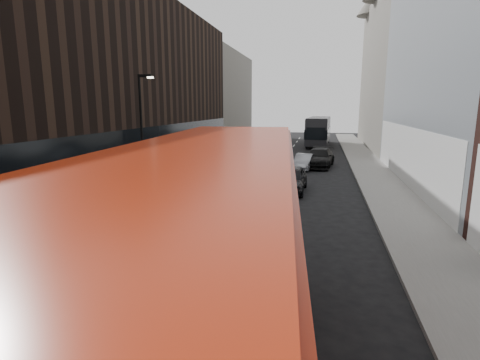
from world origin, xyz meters
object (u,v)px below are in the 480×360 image
Objects in this scene: red_bus at (203,284)px; car_c at (319,158)px; car_b at (304,162)px; grey_bus at (319,131)px; car_a at (291,179)px; street_lamp at (142,120)px.

car_c is at bearing 81.66° from red_bus.
car_c reaches higher than car_b.
grey_bus is (1.18, 45.24, -0.56)m from red_bus.
car_a is at bearing 85.15° from red_bus.
street_lamp is 1.55× the size of car_a.
car_b is at bearing -90.01° from grey_bus.
street_lamp is 0.61× the size of red_bus.
car_b is at bearing 36.38° from street_lamp.
car_a is (-1.31, -27.69, -1.20)m from grey_bus.
street_lamp reaches higher than car_b.
street_lamp is at bearing -136.37° from car_b.
street_lamp is 0.61× the size of grey_bus.
grey_bus is 2.13× the size of car_c.
car_a is at bearing -89.96° from grey_bus.
car_a is 0.84× the size of car_c.
car_c is at bearing 82.55° from car_a.
car_b is (10.39, 7.65, -3.56)m from street_lamp.
street_lamp is 29.27m from grey_bus.
street_lamp is 1.85× the size of car_b.
car_c is at bearing 57.23° from car_b.
red_bus is 3.02× the size of car_b.
grey_bus reaches higher than car_c.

